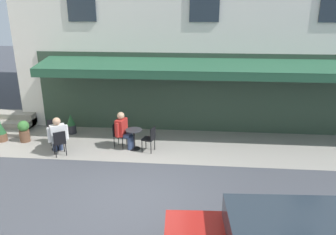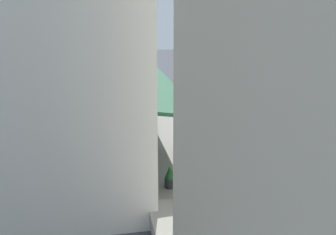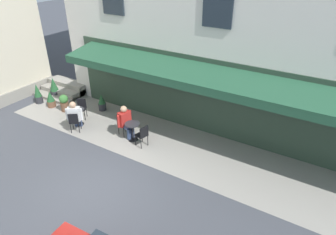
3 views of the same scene
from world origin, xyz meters
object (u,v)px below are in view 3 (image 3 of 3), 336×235
seated_companion_in_white (75,115)px  potted_plant_by_steps (38,94)px  seated_patron_in_red (126,121)px  potted_plant_entrance_right (64,103)px  cafe_table_near_entrance (78,115)px  cafe_table_streetside (133,129)px  cafe_chair_black_corner_right (81,107)px  potted_plant_mid_terrace (51,99)px  cafe_chair_black_back_row (74,121)px  cafe_chair_black_corner_left (143,134)px  cafe_chair_black_facing_street (123,122)px  potted_plant_under_sign (54,87)px  potted_plant_entrance_left (102,102)px

seated_companion_in_white → potted_plant_by_steps: 3.65m
seated_patron_in_red → potted_plant_entrance_right: bearing=-3.4°
cafe_table_near_entrance → cafe_table_streetside: (-2.78, -0.26, 0.00)m
cafe_chair_black_corner_right → potted_plant_mid_terrace: cafe_chair_black_corner_right is taller
cafe_chair_black_back_row → cafe_table_streetside: 2.55m
cafe_chair_black_back_row → cafe_chair_black_corner_left: size_ratio=1.00×
cafe_chair_black_corner_left → cafe_table_near_entrance: bearing=1.7°
potted_plant_by_steps → cafe_table_near_entrance: bearing=171.4°
cafe_chair_black_facing_street → cafe_chair_black_back_row: bearing=27.2°
potted_plant_under_sign → cafe_table_streetside: bearing=168.9°
seated_companion_in_white → potted_plant_entrance_left: bearing=-81.3°
cafe_table_near_entrance → cafe_chair_black_back_row: (-0.35, 0.53, 0.06)m
seated_companion_in_white → potted_plant_by_steps: size_ratio=1.33×
seated_patron_in_red → potted_plant_mid_terrace: seated_patron_in_red is taller
seated_companion_in_white → cafe_table_near_entrance: bearing=-56.2°
cafe_table_near_entrance → potted_plant_under_sign: 3.53m
cafe_chair_black_facing_street → potted_plant_entrance_left: cafe_chair_black_facing_street is taller
cafe_chair_black_facing_street → potted_plant_by_steps: potted_plant_by_steps is taller
cafe_table_streetside → potted_plant_by_steps: (6.09, -0.24, 0.00)m
cafe_chair_black_corner_right → potted_plant_mid_terrace: (2.11, 0.00, -0.15)m
potted_plant_entrance_right → potted_plant_entrance_left: (-1.46, -0.99, -0.04)m
cafe_chair_black_facing_street → potted_plant_entrance_left: bearing=-27.8°
cafe_table_near_entrance → cafe_chair_black_back_row: bearing=123.8°
cafe_chair_black_corner_right → potted_plant_by_steps: potted_plant_by_steps is taller
cafe_chair_black_corner_right → potted_plant_entrance_right: size_ratio=1.10×
cafe_chair_black_corner_right → cafe_table_streetside: 3.12m
potted_plant_mid_terrace → potted_plant_by_steps: 0.89m
cafe_chair_black_corner_left → potted_plant_entrance_left: cafe_chair_black_corner_left is taller
potted_plant_by_steps → cafe_chair_black_facing_street: bearing=179.0°
potted_plant_entrance_right → potted_plant_entrance_left: size_ratio=1.02×
cafe_table_streetside → potted_plant_under_sign: potted_plant_under_sign is taller
potted_plant_mid_terrace → potted_plant_by_steps: (0.88, 0.04, 0.10)m
cafe_chair_black_facing_street → seated_companion_in_white: size_ratio=0.68×
cafe_table_near_entrance → potted_plant_mid_terrace: bearing=-12.5°
potted_plant_by_steps → potted_plant_entrance_right: bearing=-177.4°
potted_plant_entrance_right → potted_plant_by_steps: potted_plant_by_steps is taller
cafe_table_near_entrance → cafe_chair_black_facing_street: size_ratio=0.82×
potted_plant_under_sign → potted_plant_by_steps: bearing=84.6°
cafe_table_streetside → seated_patron_in_red: 0.47m
cafe_chair_black_corner_right → cafe_chair_black_corner_left: size_ratio=1.00×
potted_plant_mid_terrace → potted_plant_entrance_left: bearing=-156.3°
seated_companion_in_white → potted_plant_under_sign: 3.89m
cafe_chair_black_back_row → cafe_chair_black_corner_left: bearing=-168.3°
cafe_chair_black_back_row → cafe_table_near_entrance: bearing=-56.2°
seated_patron_in_red → potted_plant_mid_terrace: bearing=-2.2°
cafe_table_near_entrance → seated_companion_in_white: size_ratio=0.56×
cafe_chair_black_back_row → potted_plant_by_steps: size_ratio=0.90×
cafe_chair_black_facing_street → potted_plant_entrance_right: cafe_chair_black_facing_street is taller
cafe_table_streetside → seated_companion_in_white: seated_companion_in_white is taller
cafe_chair_black_corner_left → seated_patron_in_red: bearing=-14.0°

